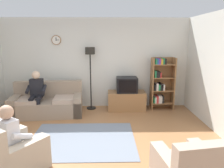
# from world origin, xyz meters

# --- Properties ---
(ground_plane) EXTENTS (12.00, 12.00, 0.00)m
(ground_plane) POSITION_xyz_m (0.00, 0.00, 0.00)
(ground_plane) COLOR #9E6B42
(back_wall_assembly) EXTENTS (6.20, 0.17, 2.70)m
(back_wall_assembly) POSITION_xyz_m (-0.00, 2.66, 1.35)
(back_wall_assembly) COLOR silver
(back_wall_assembly) RESTS_ON ground_plane
(couch) EXTENTS (1.97, 1.05, 0.90)m
(couch) POSITION_xyz_m (-1.32, 1.87, 0.31)
(couch) COLOR gray
(couch) RESTS_ON ground_plane
(tv_stand) EXTENTS (1.10, 0.56, 0.55)m
(tv_stand) POSITION_xyz_m (0.93, 2.25, 0.27)
(tv_stand) COLOR olive
(tv_stand) RESTS_ON ground_plane
(tv) EXTENTS (0.60, 0.49, 0.44)m
(tv) POSITION_xyz_m (0.93, 2.23, 0.77)
(tv) COLOR black
(tv) RESTS_ON tv_stand
(bookshelf) EXTENTS (0.68, 0.36, 1.55)m
(bookshelf) POSITION_xyz_m (1.95, 2.32, 0.79)
(bookshelf) COLOR olive
(bookshelf) RESTS_ON ground_plane
(floor_lamp) EXTENTS (0.28, 0.28, 1.85)m
(floor_lamp) POSITION_xyz_m (-0.14, 2.35, 1.45)
(floor_lamp) COLOR black
(floor_lamp) RESTS_ON ground_plane
(armchair_near_window) EXTENTS (1.16, 1.18, 0.90)m
(armchair_near_window) POSITION_xyz_m (-1.18, -0.76, 0.29)
(armchair_near_window) COLOR #BCAD99
(armchair_near_window) RESTS_ON ground_plane
(area_rug) EXTENTS (2.20, 1.70, 0.01)m
(area_rug) POSITION_xyz_m (-0.18, 0.31, 0.01)
(area_rug) COLOR slate
(area_rug) RESTS_ON ground_plane
(person_on_couch) EXTENTS (0.54, 0.56, 1.24)m
(person_on_couch) POSITION_xyz_m (-1.57, 1.76, 0.70)
(person_on_couch) COLOR black
(person_on_couch) RESTS_ON ground_plane
(person_in_left_armchair) EXTENTS (0.61, 0.64, 1.12)m
(person_in_left_armchair) POSITION_xyz_m (-1.13, -0.69, 0.60)
(person_in_left_armchair) COLOR silver
(person_in_left_armchair) RESTS_ON ground_plane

